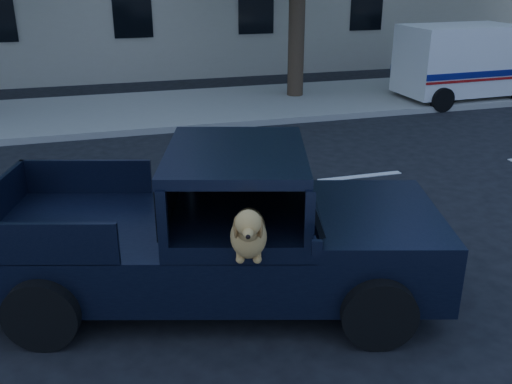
{
  "coord_description": "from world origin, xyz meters",
  "views": [
    {
      "loc": [
        -0.5,
        -5.31,
        3.56
      ],
      "look_at": [
        1.02,
        -0.11,
        1.39
      ],
      "focal_mm": 40.0,
      "sensor_mm": 36.0,
      "label": 1
    }
  ],
  "objects": [
    {
      "name": "mail_truck",
      "position": [
        9.39,
        8.17,
        0.9
      ],
      "size": [
        3.83,
        2.05,
        2.06
      ],
      "rotation": [
        0.0,
        0.0,
        0.04
      ],
      "color": "silver",
      "rests_on": "ground"
    },
    {
      "name": "pickup_truck",
      "position": [
        0.59,
        0.29,
        0.59
      ],
      "size": [
        5.23,
        3.2,
        1.75
      ],
      "rotation": [
        0.0,
        0.0,
        -0.28
      ],
      "color": "black",
      "rests_on": "ground"
    },
    {
      "name": "far_sidewalk",
      "position": [
        0.0,
        9.2,
        0.07
      ],
      "size": [
        60.0,
        4.0,
        0.15
      ],
      "primitive_type": "cube",
      "color": "gray",
      "rests_on": "ground"
    },
    {
      "name": "ground",
      "position": [
        0.0,
        0.0,
        0.0
      ],
      "size": [
        120.0,
        120.0,
        0.0
      ],
      "primitive_type": "plane",
      "color": "black",
      "rests_on": "ground"
    },
    {
      "name": "lane_stripes",
      "position": [
        2.0,
        3.4,
        0.01
      ],
      "size": [
        21.6,
        0.14,
        0.01
      ],
      "primitive_type": null,
      "color": "silver",
      "rests_on": "ground"
    }
  ]
}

